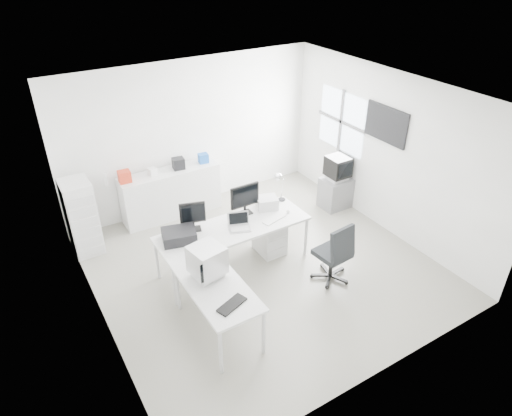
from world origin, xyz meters
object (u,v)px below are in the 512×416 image
sideboard (171,193)px  drawer_pedestal (270,236)px  office_chair (333,251)px  filing_cabinet (82,217)px  crt_tv (338,168)px  main_desk (234,247)px  laser_printer (267,203)px  crt_monitor (207,263)px  lcd_monitor_small (193,216)px  lcd_monitor_large (245,200)px  side_desk (218,309)px  tv_cabinet (335,193)px  laptop (239,223)px  inkjet_printer (179,236)px

sideboard → drawer_pedestal: bearing=-64.2°
office_chair → filing_cabinet: filing_cabinet is taller
crt_tv → main_desk: bearing=-166.4°
laser_printer → crt_monitor: bearing=-128.1°
lcd_monitor_small → lcd_monitor_large: 0.90m
main_desk → side_desk: bearing=-127.7°
lcd_monitor_small → tv_cabinet: 3.24m
main_desk → drawer_pedestal: main_desk is taller
crt_monitor → laptop: bearing=29.4°
drawer_pedestal → crt_monitor: crt_monitor is taller
side_desk → laptop: 1.43m
crt_tv → filing_cabinet: (-4.50, 1.05, -0.17)m
drawer_pedestal → lcd_monitor_large: 0.81m
sideboard → lcd_monitor_large: bearing=-71.3°
crt_monitor → office_chair: crt_monitor is taller
office_chair → lcd_monitor_small: bearing=136.8°
sideboard → crt_monitor: bearing=-102.2°
laser_printer → filing_cabinet: bearing=169.4°
main_desk → crt_monitor: bearing=-135.0°
lcd_monitor_small → crt_monitor: 1.14m
lcd_monitor_large → tv_cabinet: 2.38m
inkjet_printer → crt_monitor: crt_monitor is taller
main_desk → inkjet_printer: size_ratio=4.99×
laser_printer → crt_monitor: crt_monitor is taller
inkjet_printer → laser_printer: laser_printer is taller
laptop → office_chair: bearing=-21.2°
filing_cabinet → crt_monitor: bearing=-67.3°
drawer_pedestal → laptop: bearing=-167.0°
sideboard → filing_cabinet: 1.71m
office_chair → crt_tv: bearing=42.9°
main_desk → sideboard: 2.00m
lcd_monitor_small → laptop: bearing=-12.5°
side_desk → tv_cabinet: size_ratio=2.34×
main_desk → crt_monitor: (-0.85, -0.85, 0.59)m
office_chair → drawer_pedestal: bearing=105.7°
office_chair → inkjet_printer: bearing=144.4°
inkjet_printer → laptop: (0.90, -0.20, 0.03)m
drawer_pedestal → lcd_monitor_large: size_ratio=1.17×
lcd_monitor_large → laser_printer: size_ratio=1.56×
main_desk → sideboard: (-0.24, 1.99, 0.09)m
laptop → lcd_monitor_large: bearing=69.2°
sideboard → laptop: bearing=-82.1°
crt_monitor → lcd_monitor_large: bearing=32.1°
drawer_pedestal → lcd_monitor_small: bearing=170.9°
inkjet_printer → lcd_monitor_large: 1.22m
side_desk → main_desk: bearing=52.3°
drawer_pedestal → crt_tv: (1.89, 0.58, 0.52)m
crt_tv → sideboard: 3.16m
lcd_monitor_small → office_chair: bearing=-19.7°
main_desk → tv_cabinet: 2.67m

